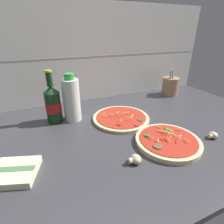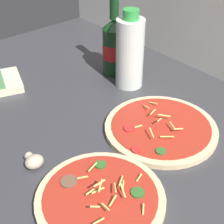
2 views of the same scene
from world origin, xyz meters
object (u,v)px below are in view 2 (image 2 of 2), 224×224
object	(u,v)px
pizza_near	(100,199)
dish_towel	(0,83)
pizza_far	(161,128)
beer_bottle	(114,46)
oil_bottle	(130,52)
mushroom_left	(34,161)

from	to	relation	value
pizza_near	dish_towel	bearing A→B (deg)	174.25
pizza_far	beer_bottle	world-z (taller)	beer_bottle
pizza_near	beer_bottle	world-z (taller)	beer_bottle
oil_bottle	dish_towel	bearing A→B (deg)	-129.29
pizza_far	dish_towel	bearing A→B (deg)	-156.33
oil_bottle	mushroom_left	distance (cm)	44.39
mushroom_left	beer_bottle	bearing A→B (deg)	116.69
pizza_near	mushroom_left	bearing A→B (deg)	-165.43
oil_bottle	dish_towel	distance (cm)	41.36
beer_bottle	mushroom_left	size ratio (longest dim) A/B	5.64
pizza_near	dish_towel	size ratio (longest dim) A/B	1.55
beer_bottle	dish_towel	bearing A→B (deg)	-116.94
pizza_far	beer_bottle	distance (cm)	34.69
pizza_far	mushroom_left	size ratio (longest dim) A/B	6.32
pizza_near	oil_bottle	bearing A→B (deg)	129.95
pizza_near	oil_bottle	size ratio (longest dim) A/B	1.10
pizza_far	oil_bottle	distance (cm)	26.79
mushroom_left	dish_towel	size ratio (longest dim) A/B	0.27
beer_bottle	mushroom_left	xyz separation A→B (cm)	(21.63, -43.01, -8.02)
pizza_far	mushroom_left	bearing A→B (deg)	-107.47
pizza_far	oil_bottle	bearing A→B (deg)	156.19
pizza_near	beer_bottle	xyz separation A→B (cm)	(-39.63, 38.33, 8.43)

